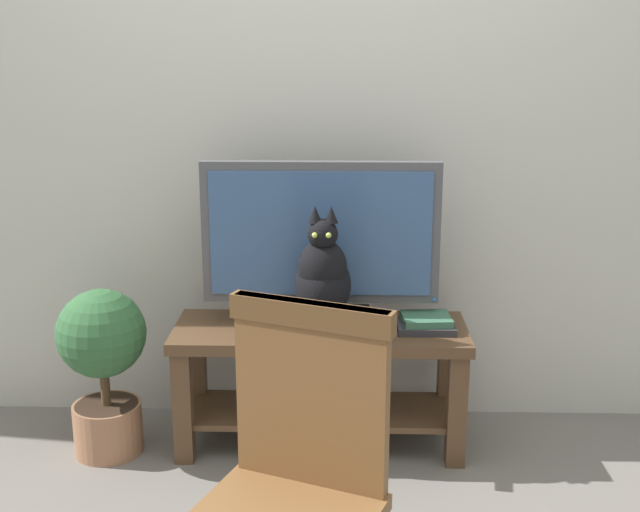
# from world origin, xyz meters

# --- Properties ---
(ground_plane) EXTENTS (12.00, 12.00, 0.00)m
(ground_plane) POSITION_xyz_m (0.00, 0.00, 0.00)
(ground_plane) COLOR slate
(back_wall) EXTENTS (7.00, 0.12, 2.80)m
(back_wall) POSITION_xyz_m (0.00, 0.82, 1.40)
(back_wall) COLOR beige
(back_wall) RESTS_ON ground
(tv_stand) EXTENTS (1.11, 0.40, 0.48)m
(tv_stand) POSITION_xyz_m (0.02, 0.46, 0.33)
(tv_stand) COLOR #513823
(tv_stand) RESTS_ON ground
(tv) EXTENTS (0.89, 0.20, 0.62)m
(tv) POSITION_xyz_m (0.02, 0.51, 0.82)
(tv) COLOR #4C4C51
(tv) RESTS_ON tv_stand
(media_box) EXTENTS (0.35, 0.29, 0.07)m
(media_box) POSITION_xyz_m (0.03, 0.40, 0.52)
(media_box) COLOR #2D2D30
(media_box) RESTS_ON tv_stand
(cat) EXTENTS (0.21, 0.35, 0.42)m
(cat) POSITION_xyz_m (0.03, 0.39, 0.71)
(cat) COLOR black
(cat) RESTS_ON media_box
(wooden_chair) EXTENTS (0.54, 0.54, 0.95)m
(wooden_chair) POSITION_xyz_m (-0.02, -0.73, 0.54)
(wooden_chair) COLOR brown
(wooden_chair) RESTS_ON ground
(book_stack) EXTENTS (0.21, 0.17, 0.05)m
(book_stack) POSITION_xyz_m (0.41, 0.45, 0.51)
(book_stack) COLOR #2D2D33
(book_stack) RESTS_ON tv_stand
(potted_plant) EXTENTS (0.33, 0.33, 0.65)m
(potted_plant) POSITION_xyz_m (-0.80, 0.38, 0.38)
(potted_plant) COLOR #9E6B4C
(potted_plant) RESTS_ON ground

